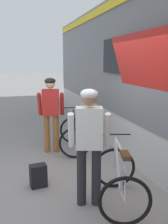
{
  "coord_description": "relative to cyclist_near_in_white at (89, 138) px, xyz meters",
  "views": [
    {
      "loc": [
        -1.06,
        -3.88,
        2.14
      ],
      "look_at": [
        0.41,
        1.12,
        1.05
      ],
      "focal_mm": 39.37,
      "sensor_mm": 36.0,
      "label": 1
    }
  ],
  "objects": [
    {
      "name": "bicycle_far_black",
      "position": [
        0.34,
        2.28,
        -0.65
      ],
      "size": [
        0.92,
        1.2,
        0.99
      ],
      "color": "black",
      "rests_on": "ground"
    },
    {
      "name": "ground_plane",
      "position": [
        0.04,
        0.65,
        -1.05
      ],
      "size": [
        80.0,
        80.0,
        0.0
      ],
      "primitive_type": "plane",
      "color": "gray"
    },
    {
      "name": "bicycle_near_silver",
      "position": [
        0.43,
        -0.15,
        -0.65
      ],
      "size": [
        0.97,
        1.22,
        0.99
      ],
      "color": "black",
      "rests_on": "ground"
    },
    {
      "name": "cyclist_near_in_white",
      "position": [
        0.0,
        0.0,
        0.0
      ],
      "size": [
        0.66,
        0.42,
        1.76
      ],
      "color": "#232328",
      "rests_on": "ground"
    },
    {
      "name": "cyclist_far_in_red",
      "position": [
        -0.19,
        2.34,
        0.0
      ],
      "size": [
        0.65,
        0.4,
        1.76
      ],
      "color": "#935B2D",
      "rests_on": "ground"
    },
    {
      "name": "backpack_on_platform",
      "position": [
        -0.68,
        0.74,
        -0.85
      ],
      "size": [
        0.3,
        0.21,
        0.4
      ],
      "primitive_type": "cube",
      "rotation": [
        0.0,
        0.0,
        0.13
      ],
      "color": "black",
      "rests_on": "ground"
    }
  ]
}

